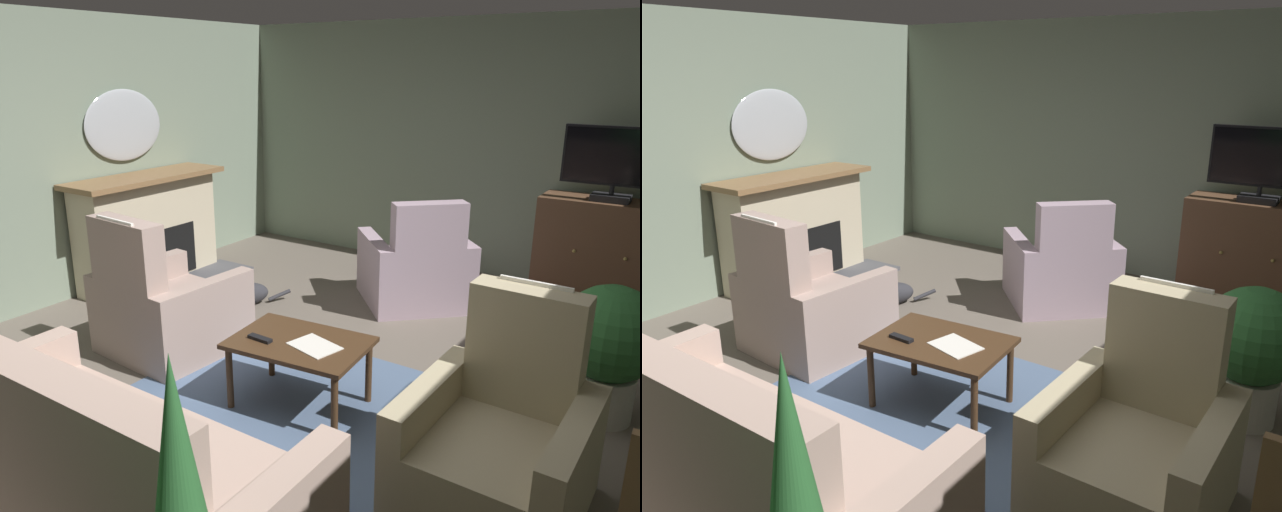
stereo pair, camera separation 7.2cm
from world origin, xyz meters
The scene contains 17 objects.
ground_plane centered at (0.00, 0.00, -0.02)m, with size 6.35×7.45×0.04m, color #665B51.
wall_back centered at (0.00, 3.48, 1.30)m, with size 6.35×0.10×2.61m, color gray.
wall_left centered at (-2.92, 0.00, 1.30)m, with size 0.10×7.45×2.61m, color gray.
rug_central centered at (-0.02, -0.09, 0.01)m, with size 2.05×2.16×0.01m, color slate.
fireplace centered at (-2.59, 1.26, 0.53)m, with size 0.89×1.69×1.11m.
wall_mirror_oval centered at (-2.84, 1.26, 1.57)m, with size 0.06×0.91×0.69m, color #B2B7BF.
tv_cabinet centered at (1.34, 3.13, 0.47)m, with size 1.16×0.48×0.99m.
television centered at (1.34, 3.07, 1.34)m, with size 0.88×0.20×0.65m.
coffee_table centered at (0.08, 0.14, 0.41)m, with size 0.91×0.67×0.46m.
tv_remote centered at (-0.14, 0.01, 0.47)m, with size 0.17×0.05×0.02m, color black.
folded_newspaper centered at (0.20, 0.13, 0.47)m, with size 0.30×0.22×0.01m, color silver.
sofa_floral centered at (-0.02, -1.28, 0.32)m, with size 2.05×0.88×0.99m.
armchair_by_fireplace centered at (1.43, -0.04, 0.32)m, with size 0.86×0.91×1.08m.
armchair_beside_cabinet centered at (-0.09, 2.21, 0.32)m, with size 1.26×1.26×1.03m.
armchair_in_far_corner centered at (-1.26, 0.23, 0.34)m, with size 0.97×0.96×1.13m.
potted_plant_on_hearth_side centered at (1.73, 1.10, 0.51)m, with size 0.60×0.60×0.87m.
cat centered at (-1.39, 1.27, 0.11)m, with size 0.50×0.63×0.23m.
Camera 2 is at (2.23, -2.68, 2.13)m, focal length 34.32 mm.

